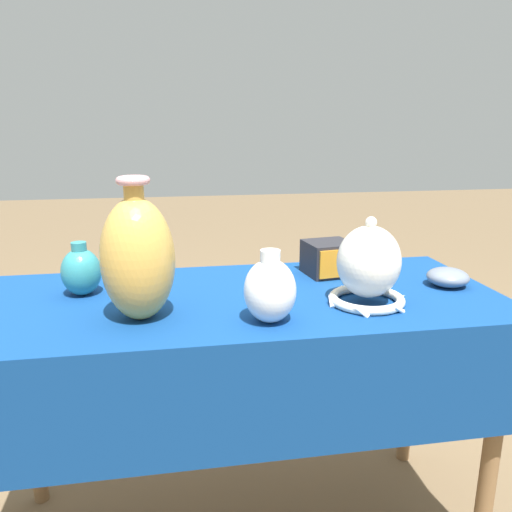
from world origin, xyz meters
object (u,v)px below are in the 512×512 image
(jar_round_teal, at_px, (81,271))
(mosaic_tile_box, at_px, (329,258))
(bowl_shallow_slate, at_px, (448,277))
(jar_round_porcelain, at_px, (270,290))
(vase_dome_bell, at_px, (368,268))
(vase_tall_bulbous, at_px, (138,258))

(jar_round_teal, bearing_deg, mosaic_tile_box, 5.74)
(mosaic_tile_box, distance_m, bowl_shallow_slate, 0.33)
(jar_round_teal, height_order, jar_round_porcelain, jar_round_porcelain)
(mosaic_tile_box, relative_size, jar_round_teal, 1.06)
(jar_round_teal, distance_m, bowl_shallow_slate, 0.96)
(vase_dome_bell, height_order, bowl_shallow_slate, vase_dome_bell)
(jar_round_teal, xyz_separation_m, bowl_shallow_slate, (0.96, -0.09, -0.04))
(vase_dome_bell, distance_m, jar_round_porcelain, 0.27)
(vase_dome_bell, relative_size, bowl_shallow_slate, 1.97)
(bowl_shallow_slate, bearing_deg, jar_round_teal, 174.55)
(vase_dome_bell, distance_m, mosaic_tile_box, 0.26)
(bowl_shallow_slate, bearing_deg, jar_round_porcelain, -162.40)
(vase_tall_bulbous, distance_m, jar_round_teal, 0.26)
(jar_round_porcelain, bearing_deg, jar_round_teal, 149.58)
(mosaic_tile_box, xyz_separation_m, jar_round_teal, (-0.67, -0.07, 0.01))
(vase_tall_bulbous, height_order, bowl_shallow_slate, vase_tall_bulbous)
(vase_dome_bell, relative_size, jar_round_teal, 1.59)
(jar_round_teal, relative_size, bowl_shallow_slate, 1.24)
(jar_round_teal, distance_m, jar_round_porcelain, 0.51)
(vase_dome_bell, height_order, jar_round_porcelain, vase_dome_bell)
(vase_tall_bulbous, height_order, jar_round_teal, vase_tall_bulbous)
(jar_round_teal, bearing_deg, jar_round_porcelain, -30.42)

